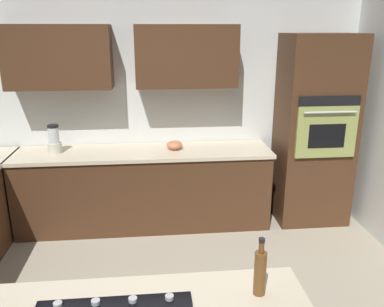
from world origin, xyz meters
TOP-DOWN VIEW (x-y plane):
  - wall_back at (0.07, -2.05)m, footprint 6.00×0.44m
  - lower_cabinets_back at (0.10, -1.72)m, footprint 2.80×0.60m
  - countertop_back at (0.10, -1.72)m, footprint 2.84×0.64m
  - wall_oven at (-1.85, -1.72)m, footprint 0.80×0.66m
  - blender at (1.05, -1.74)m, footprint 0.15×0.15m
  - mixing_bowl at (-0.25, -1.74)m, footprint 0.18×0.18m
  - second_bottle at (-0.53, 0.84)m, footprint 0.06×0.06m

SIDE VIEW (x-z plane):
  - lower_cabinets_back at x=0.10m, z-range 0.00..0.86m
  - countertop_back at x=0.10m, z-range 0.86..0.90m
  - mixing_bowl at x=-0.25m, z-range 0.90..1.00m
  - second_bottle at x=-0.53m, z-range 0.87..1.19m
  - blender at x=1.05m, z-range 0.88..1.19m
  - wall_oven at x=-1.85m, z-range 0.00..2.15m
  - wall_back at x=0.07m, z-range 0.15..2.75m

